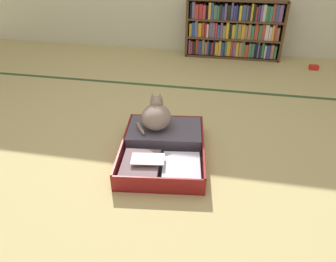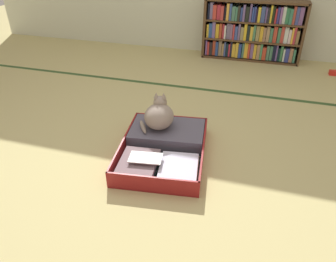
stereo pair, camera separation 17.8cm
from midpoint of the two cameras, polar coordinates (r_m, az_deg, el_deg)
ground_plane at (r=2.37m, az=-0.19°, el=-3.39°), size 10.00×10.00×0.00m
tatami_border at (r=3.36m, az=5.51°, el=7.64°), size 4.80×0.05×0.00m
bookshelf at (r=4.24m, az=16.02°, el=16.70°), size 1.19×0.25×0.71m
open_suitcase at (r=2.32m, az=1.49°, el=-2.75°), size 0.67×0.84×0.12m
black_cat at (r=2.37m, az=0.56°, el=2.77°), size 0.30×0.29×0.26m
small_red_pouch at (r=4.15m, az=28.57°, el=9.06°), size 0.10×0.07×0.05m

